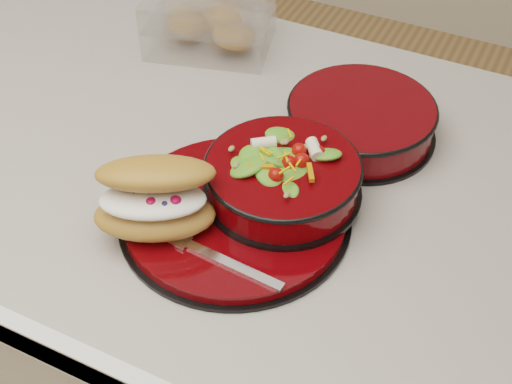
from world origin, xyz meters
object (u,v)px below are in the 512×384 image
at_px(island_counter, 217,331).
at_px(fork, 215,256).
at_px(extra_bowl, 361,119).
at_px(dinner_plate, 235,214).
at_px(croissant, 156,198).
at_px(salad_bowl, 283,174).
at_px(pastry_box, 210,21).

bearing_deg(island_counter, fork, -57.65).
relative_size(island_counter, extra_bowl, 5.68).
height_order(dinner_plate, croissant, croissant).
bearing_deg(croissant, salad_bowl, 18.66).
height_order(island_counter, extra_bowl, extra_bowl).
bearing_deg(salad_bowl, dinner_plate, -127.55).
xyz_separation_m(fork, extra_bowl, (0.07, 0.31, 0.01)).
relative_size(dinner_plate, salad_bowl, 1.45).
relative_size(fork, extra_bowl, 0.78).
height_order(croissant, fork, croissant).
height_order(island_counter, dinner_plate, dinner_plate).
distance_m(salad_bowl, fork, 0.14).
height_order(fork, pastry_box, pastry_box).
bearing_deg(fork, dinner_plate, 15.50).
distance_m(salad_bowl, pastry_box, 0.40).
distance_m(fork, pastry_box, 0.50).
bearing_deg(pastry_box, extra_bowl, -36.34).
relative_size(salad_bowl, pastry_box, 0.89).
height_order(island_counter, fork, fork).
bearing_deg(island_counter, dinner_plate, -46.01).
distance_m(fork, extra_bowl, 0.32).
bearing_deg(pastry_box, island_counter, -78.30).
bearing_deg(island_counter, pastry_box, 116.89).
height_order(island_counter, pastry_box, pastry_box).
xyz_separation_m(salad_bowl, fork, (-0.03, -0.14, -0.03)).
relative_size(island_counter, salad_bowl, 6.06).
bearing_deg(island_counter, salad_bowl, -21.03).
bearing_deg(extra_bowl, fork, -101.89).
height_order(fork, extra_bowl, extra_bowl).
distance_m(dinner_plate, extra_bowl, 0.25).
relative_size(pastry_box, extra_bowl, 1.05).
bearing_deg(salad_bowl, pastry_box, 132.03).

